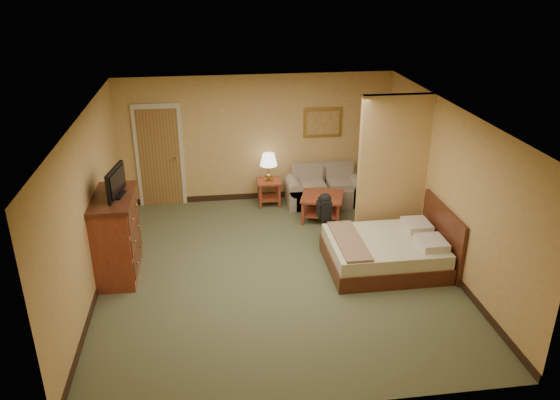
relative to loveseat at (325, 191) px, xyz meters
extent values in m
plane|color=#54593A|center=(-1.35, -2.57, -0.26)|extent=(6.00, 6.00, 0.00)
plane|color=white|center=(-1.35, -2.57, 2.34)|extent=(6.00, 6.00, 0.00)
cube|color=tan|center=(-1.35, 0.43, 1.04)|extent=(5.50, 0.02, 2.60)
cube|color=tan|center=(-4.10, -2.57, 1.04)|extent=(0.02, 6.00, 2.60)
cube|color=tan|center=(1.40, -2.57, 1.04)|extent=(0.02, 6.00, 2.60)
cube|color=tan|center=(0.80, -1.64, 1.04)|extent=(1.20, 0.15, 2.60)
cube|color=beige|center=(-3.30, 0.40, 0.79)|extent=(0.94, 0.06, 2.10)
cube|color=brown|center=(-3.30, 0.39, 0.74)|extent=(0.80, 0.04, 2.00)
cylinder|color=#B38A42|center=(-3.00, 0.33, 0.74)|extent=(0.04, 0.12, 0.04)
cube|color=black|center=(-1.35, 0.42, -0.20)|extent=(5.50, 0.02, 0.12)
cube|color=gray|center=(0.00, -0.04, -0.06)|extent=(1.30, 0.70, 0.39)
cube|color=gray|center=(0.00, 0.26, 0.33)|extent=(1.30, 0.17, 0.41)
cube|color=gray|center=(-0.65, -0.04, -0.04)|extent=(0.28, 0.70, 0.44)
cube|color=gray|center=(0.65, -0.04, -0.04)|extent=(0.28, 0.70, 0.44)
cube|color=maroon|center=(-1.15, 0.08, 0.25)|extent=(0.48, 0.48, 0.04)
cube|color=maroon|center=(-1.15, 0.08, -0.12)|extent=(0.40, 0.40, 0.03)
cube|color=maroon|center=(-1.34, -0.11, -0.02)|extent=(0.05, 0.05, 0.49)
cube|color=maroon|center=(-0.96, -0.11, -0.02)|extent=(0.05, 0.05, 0.49)
cube|color=maroon|center=(-1.34, 0.27, -0.02)|extent=(0.05, 0.05, 0.49)
cube|color=maroon|center=(-0.96, 0.27, -0.02)|extent=(0.05, 0.05, 0.49)
cylinder|color=#B38A42|center=(-1.15, 0.08, 0.28)|extent=(0.17, 0.17, 0.04)
cylinder|color=#B38A42|center=(-1.15, 0.08, 0.50)|extent=(0.02, 0.02, 0.29)
cone|color=white|center=(-1.15, 0.08, 0.72)|extent=(0.35, 0.35, 0.24)
cube|color=maroon|center=(-0.21, -0.75, 0.21)|extent=(0.97, 0.97, 0.04)
cube|color=maroon|center=(-0.21, -0.75, -0.09)|extent=(0.83, 0.83, 0.03)
cube|color=maroon|center=(-0.55, -1.08, -0.03)|extent=(0.06, 0.06, 0.46)
cube|color=maroon|center=(0.12, -0.42, -0.03)|extent=(0.06, 0.06, 0.46)
cube|color=#B78E3F|center=(0.00, 0.41, 1.34)|extent=(0.79, 0.03, 0.62)
cube|color=#9B662F|center=(0.00, 0.39, 1.34)|extent=(0.66, 0.02, 0.48)
cube|color=maroon|center=(-3.82, -2.33, 0.38)|extent=(0.59, 1.17, 1.28)
cube|color=#451D10|center=(-3.82, -2.33, 1.05)|extent=(0.66, 1.26, 0.06)
cube|color=black|center=(-3.72, -2.33, 1.10)|extent=(0.23, 0.35, 0.03)
cube|color=black|center=(-3.72, -2.33, 1.31)|extent=(0.18, 0.73, 0.44)
cube|color=#451D10|center=(0.40, -2.67, -0.12)|extent=(1.82, 1.46, 0.27)
cube|color=beige|center=(0.40, -2.67, 0.12)|extent=(1.77, 1.40, 0.22)
cube|color=#451D10|center=(1.36, -2.67, 0.24)|extent=(0.06, 1.55, 1.00)
cube|color=silver|center=(1.05, -2.99, 0.29)|extent=(0.41, 0.50, 0.13)
cube|color=silver|center=(1.05, -2.35, 0.29)|extent=(0.41, 0.50, 0.13)
cube|color=#88654A|center=(-0.19, -2.67, 0.25)|extent=(0.41, 1.37, 0.05)
cube|color=black|center=(-0.39, -1.76, 0.41)|extent=(0.19, 0.28, 0.36)
sphere|color=black|center=(-0.39, -1.76, 0.59)|extent=(0.22, 0.22, 0.22)
camera|label=1|loc=(-2.32, -10.14, 4.29)|focal=35.00mm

